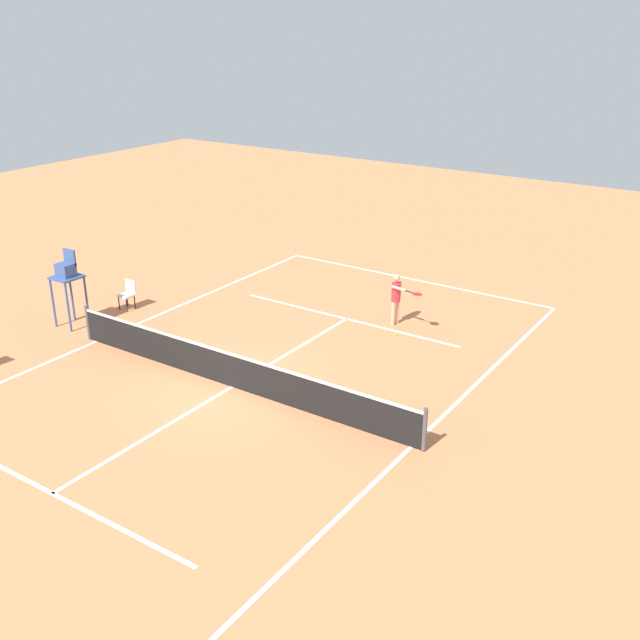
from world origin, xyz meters
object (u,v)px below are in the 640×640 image
at_px(tennis_ball, 395,335).
at_px(player_serving, 397,295).
at_px(courtside_chair_mid, 128,293).
at_px(umpire_chair, 67,276).

bearing_deg(tennis_ball, player_serving, -63.30).
xyz_separation_m(tennis_ball, courtside_chair_mid, (8.31, 2.87, 0.50)).
relative_size(tennis_ball, courtside_chair_mid, 0.07).
height_order(player_serving, umpire_chair, umpire_chair).
bearing_deg(umpire_chair, tennis_ball, -150.97).
bearing_deg(umpire_chair, player_serving, -145.92).
bearing_deg(courtside_chair_mid, tennis_ball, -160.95).
relative_size(player_serving, courtside_chair_mid, 1.72).
relative_size(umpire_chair, courtside_chair_mid, 2.54).
bearing_deg(courtside_chair_mid, player_serving, -155.20).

